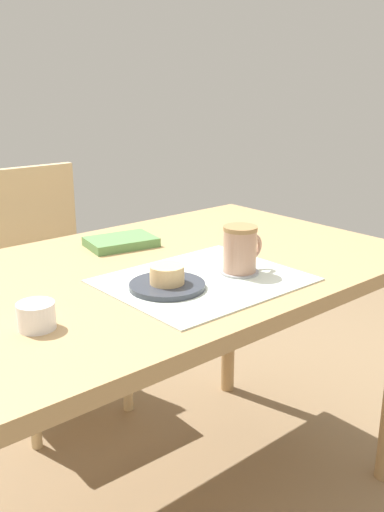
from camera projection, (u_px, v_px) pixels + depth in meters
dining_table at (138, 299)px, 1.38m from camera, size 1.40×0.79×0.71m
wooden_chair at (44, 277)px, 2.01m from camera, size 0.43×0.43×0.85m
placemat at (204, 280)px, 1.29m from camera, size 0.43×0.35×0.00m
pastry_plate at (167, 286)px, 1.23m from camera, size 0.17×0.17×0.01m
pastry at (167, 274)px, 1.22m from camera, size 0.08×0.08×0.04m
coffee_coaster at (239, 272)px, 1.33m from camera, size 0.09×0.09×0.00m
coffee_mug at (241, 249)px, 1.32m from camera, size 0.11×0.08×0.11m
sugar_bowl at (36, 316)px, 1.04m from camera, size 0.07×0.07×0.05m
small_book at (121, 242)px, 1.55m from camera, size 0.20×0.16×0.02m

